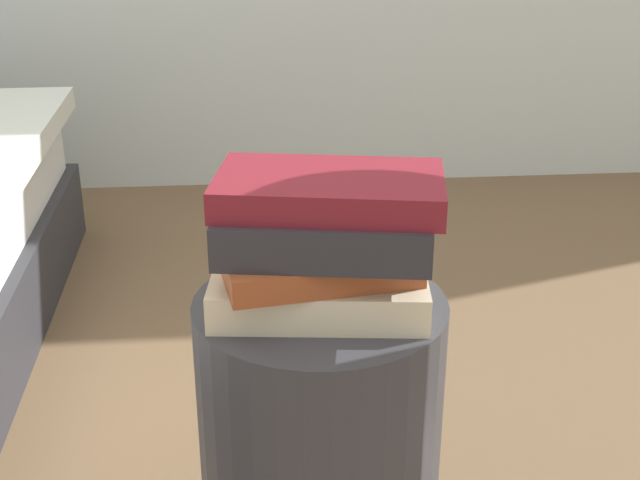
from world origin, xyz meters
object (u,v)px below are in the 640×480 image
Objects in this scene: side_table at (320,472)px; book_maroon at (330,190)px; book_rust at (313,252)px; book_charcoal at (325,221)px; book_cream at (323,283)px.

book_maroon is at bearing -37.93° from side_table.
book_maroon reaches higher than book_rust.
side_table is 1.96× the size of book_maroon.
book_rust is at bearing 174.09° from book_charcoal.
book_maroon is at bearing -55.39° from book_rust.
book_rust is 0.86× the size of book_maroon.
book_rust is at bearing 125.45° from side_table.
book_cream reaches higher than side_table.
book_rust is 0.05m from book_charcoal.
side_table is 2.10× the size of book_charcoal.
book_cream is at bearing 169.57° from book_charcoal.
book_cream is 0.04m from book_rust.
book_charcoal reaches higher than book_rust.
book_charcoal is 0.94× the size of book_maroon.
book_cream is 0.09m from book_charcoal.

